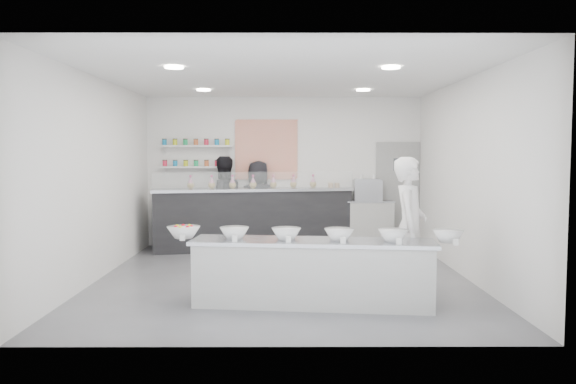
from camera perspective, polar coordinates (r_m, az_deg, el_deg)
The scene contains 26 objects.
floor at distance 8.54m, azimuth -0.50°, elevation -8.74°, with size 6.00×6.00×0.00m, color #515156.
ceiling at distance 8.40m, azimuth -0.51°, elevation 11.64°, with size 6.00×6.00×0.00m, color white.
back_wall at distance 11.33m, azimuth -0.43°, elevation 2.06°, with size 5.50×5.50×0.00m, color white.
left_wall at distance 8.79m, azimuth -18.74°, elevation 1.29°, with size 6.00×6.00×0.00m, color white.
right_wall at distance 8.77m, azimuth 17.78°, elevation 1.31°, with size 6.00×6.00×0.00m, color white.
back_door at distance 11.55m, azimuth 11.05°, elevation -0.22°, with size 0.88×0.04×2.10m, color gray.
pattern_panel at distance 11.31m, azimuth -2.21°, elevation 4.33°, with size 1.25×0.03×1.20m, color #E64113.
jar_shelf_lower at distance 11.37m, azimuth -9.30°, elevation 2.52°, with size 1.45×0.22×0.04m, color silver.
jar_shelf_upper at distance 11.37m, azimuth -9.32°, elevation 4.63°, with size 1.45×0.22×0.04m, color silver.
preserve_jars at distance 11.35m, azimuth -9.33°, elevation 3.93°, with size 1.45×0.10×0.56m, color red, non-canonical shape.
downlight_0 at distance 7.55m, azimuth -11.50°, elevation 12.28°, with size 0.24×0.24×0.02m, color white.
downlight_1 at distance 7.53m, azimuth 10.41°, elevation 12.31°, with size 0.24×0.24×0.02m, color white.
downlight_2 at distance 10.09m, azimuth -8.57°, elevation 10.19°, with size 0.24×0.24×0.02m, color white.
downlight_3 at distance 10.08m, azimuth 7.65°, elevation 10.21°, with size 0.24×0.24×0.02m, color white.
prep_counter at distance 6.99m, azimuth 2.50°, elevation -8.19°, with size 2.98×0.68×0.81m, color #ADADA8.
back_bar at distance 10.99m, azimuth -3.55°, elevation -2.72°, with size 3.87×0.71×1.20m, color black.
sneeze_guard at distance 10.59m, azimuth -3.34°, elevation 1.17°, with size 3.81×0.02×0.33m, color white.
espresso_ledge at distance 11.30m, azimuth 7.46°, elevation -3.24°, with size 1.26×0.40×0.94m, color #ADADA8.
espresso_machine at distance 11.25m, azimuth 8.07°, elevation 0.18°, with size 0.54×0.37×0.41m, color #93969E.
cup_stacks at distance 11.18m, azimuth 4.70°, elevation 0.02°, with size 0.26×0.24×0.35m, color tan, non-canonical shape.
prep_bowls at distance 6.90m, azimuth 2.51°, elevation -4.30°, with size 3.62×0.47×0.15m, color white, non-canonical shape.
label_cards at distance 6.42m, azimuth 3.22°, elevation -5.27°, with size 3.31×0.04×0.07m, color white, non-canonical shape.
cookie_bags at distance 10.93m, azimuth -3.57°, elevation 1.07°, with size 2.54×0.14×0.26m, color #C978A5, non-canonical shape.
woman_prep at distance 7.55m, azimuth 12.25°, elevation -3.46°, with size 0.67×0.44×1.83m, color white.
staff_left at distance 11.26m, azimuth -6.67°, elevation -1.00°, with size 0.88×0.69×1.81m, color black.
staff_right at distance 11.20m, azimuth -3.02°, elevation -1.22°, with size 0.85×0.55×1.73m, color black.
Camera 1 is at (0.04, -8.33, 1.88)m, focal length 35.00 mm.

